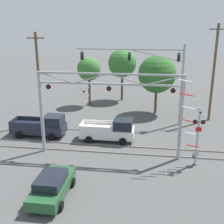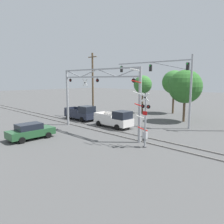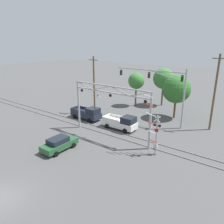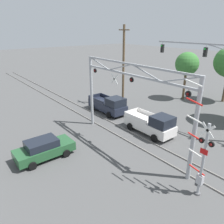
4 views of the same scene
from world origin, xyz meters
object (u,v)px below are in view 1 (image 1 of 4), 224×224
(crossing_gantry, at_px, (109,103))
(utility_pole_right, at_px, (214,73))
(traffic_signal_span, at_px, (157,70))
(sedan_waiting, at_px, (52,186))
(background_tree_beyond_span, at_px, (122,63))
(background_tree_far_left_verge, at_px, (89,69))
(pickup_truck_lead, at_px, (111,130))
(utility_pole_left, at_px, (39,79))
(background_tree_far_right_verge, at_px, (157,74))
(pickup_truck_following, at_px, (42,126))
(crossing_signal_mast, at_px, (196,136))

(crossing_gantry, distance_m, utility_pole_right, 14.32)
(traffic_signal_span, xyz_separation_m, sedan_waiting, (-6.43, -14.80, -5.08))
(crossing_gantry, bearing_deg, traffic_signal_span, 65.71)
(background_tree_beyond_span, relative_size, background_tree_far_left_verge, 1.13)
(crossing_gantry, relative_size, background_tree_beyond_span, 1.59)
(utility_pole_right, bearing_deg, crossing_gantry, -133.64)
(utility_pole_right, xyz_separation_m, background_tree_beyond_span, (-10.66, 7.49, -0.16))
(pickup_truck_lead, height_order, utility_pole_right, utility_pole_right)
(traffic_signal_span, relative_size, background_tree_far_left_verge, 1.75)
(crossing_gantry, height_order, sedan_waiting, crossing_gantry)
(sedan_waiting, distance_m, utility_pole_right, 21.35)
(background_tree_far_left_verge, bearing_deg, background_tree_beyond_span, 39.17)
(crossing_gantry, distance_m, background_tree_far_left_verge, 15.35)
(utility_pole_left, xyz_separation_m, utility_pole_right, (18.20, 3.80, 0.41))
(utility_pole_left, bearing_deg, background_tree_beyond_span, 56.25)
(background_tree_far_right_verge, bearing_deg, utility_pole_right, -17.69)
(traffic_signal_span, relative_size, pickup_truck_lead, 2.25)
(utility_pole_right, height_order, background_tree_far_left_verge, utility_pole_right)
(pickup_truck_following, height_order, background_tree_beyond_span, background_tree_beyond_span)
(traffic_signal_span, bearing_deg, background_tree_far_left_verge, 144.52)
(background_tree_far_right_verge, bearing_deg, pickup_truck_following, -140.52)
(traffic_signal_span, height_order, background_tree_far_right_verge, traffic_signal_span)
(traffic_signal_span, height_order, utility_pole_left, utility_pole_left)
(pickup_truck_lead, bearing_deg, utility_pole_left, 156.43)
(utility_pole_right, height_order, background_tree_far_right_verge, utility_pole_right)
(utility_pole_left, xyz_separation_m, background_tree_beyond_span, (7.54, 11.28, 0.25))
(utility_pole_left, relative_size, background_tree_far_right_verge, 1.38)
(utility_pole_right, bearing_deg, utility_pole_left, -168.22)
(crossing_signal_mast, bearing_deg, background_tree_far_right_verge, 102.15)
(traffic_signal_span, bearing_deg, utility_pole_left, -171.14)
(pickup_truck_lead, height_order, background_tree_beyond_span, background_tree_beyond_span)
(utility_pole_left, bearing_deg, utility_pole_right, 11.78)
(pickup_truck_lead, distance_m, background_tree_beyond_span, 15.40)
(pickup_truck_following, bearing_deg, pickup_truck_lead, -1.77)
(traffic_signal_span, height_order, background_tree_far_left_verge, traffic_signal_span)
(utility_pole_left, bearing_deg, pickup_truck_following, -68.43)
(utility_pole_right, relative_size, background_tree_far_right_verge, 1.50)
(sedan_waiting, distance_m, utility_pole_left, 14.73)
(crossing_gantry, bearing_deg, background_tree_far_left_verge, 108.21)
(crossing_signal_mast, relative_size, background_tree_far_right_verge, 0.95)
(traffic_signal_span, height_order, pickup_truck_lead, traffic_signal_span)
(crossing_gantry, distance_m, background_tree_beyond_span, 17.86)
(pickup_truck_lead, relative_size, pickup_truck_following, 0.96)
(background_tree_beyond_span, height_order, background_tree_far_right_verge, background_tree_beyond_span)
(pickup_truck_lead, xyz_separation_m, background_tree_far_left_verge, (-4.49, 11.53, 3.84))
(traffic_signal_span, xyz_separation_m, background_tree_far_right_verge, (0.08, 3.81, -1.10))
(pickup_truck_lead, height_order, background_tree_far_right_verge, background_tree_far_right_verge)
(crossing_gantry, height_order, crossing_signal_mast, crossing_gantry)
(crossing_gantry, bearing_deg, background_tree_far_right_verge, 72.39)
(traffic_signal_span, bearing_deg, utility_pole_right, 17.44)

